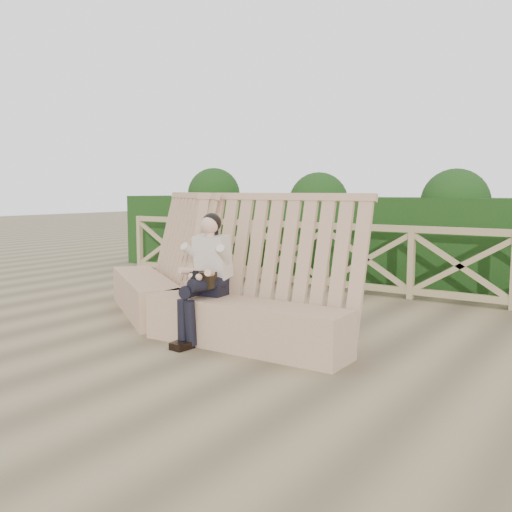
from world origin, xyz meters
The scene contains 5 objects.
ground centered at (0.00, 0.00, 0.00)m, with size 60.00×60.00×0.00m, color brown.
bench centered at (-0.78, 0.31, 0.41)m, with size 4.29×1.94×1.62m.
woman centered at (-0.28, -0.07, 0.76)m, with size 0.40×0.81×1.38m.
guardrail centered at (0.00, 3.50, 0.55)m, with size 10.10×0.09×1.10m.
hedge centered at (0.00, 4.70, 0.75)m, with size 12.00×1.20×1.50m, color black.
Camera 1 is at (3.60, -4.75, 1.62)m, focal length 40.00 mm.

